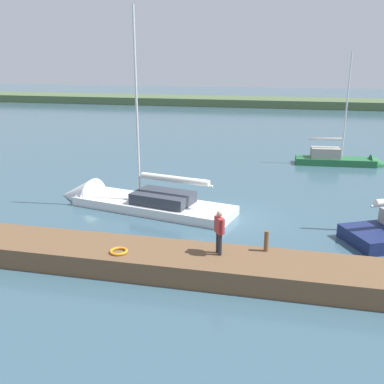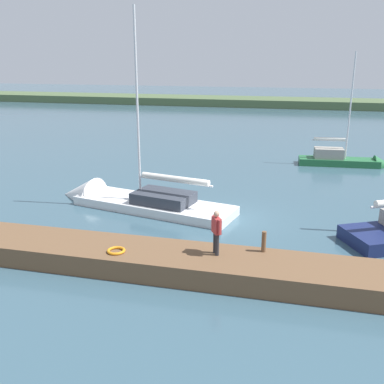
{
  "view_description": "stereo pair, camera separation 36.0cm",
  "coord_description": "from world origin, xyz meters",
  "views": [
    {
      "loc": [
        -2.81,
        20.04,
        7.49
      ],
      "look_at": [
        1.66,
        0.42,
        1.35
      ],
      "focal_mm": 41.35,
      "sensor_mm": 36.0,
      "label": 1
    },
    {
      "loc": [
        -3.16,
        19.96,
        7.49
      ],
      "look_at": [
        1.66,
        0.42,
        1.35
      ],
      "focal_mm": 41.35,
      "sensor_mm": 36.0,
      "label": 2
    }
  ],
  "objects": [
    {
      "name": "ground_plane",
      "position": [
        0.0,
        0.0,
        0.0
      ],
      "size": [
        200.0,
        200.0,
        0.0
      ],
      "primitive_type": "plane",
      "color": "#385666"
    },
    {
      "name": "far_shoreline",
      "position": [
        0.0,
        -53.23,
        0.0
      ],
      "size": [
        180.0,
        8.0,
        2.4
      ],
      "primitive_type": "cube",
      "color": "#4C603D",
      "rests_on": "ground_plane"
    },
    {
      "name": "dock_pier",
      "position": [
        0.0,
        5.97,
        0.39
      ],
      "size": [
        21.61,
        2.38,
        0.78
      ],
      "primitive_type": "cube",
      "color": "brown",
      "rests_on": "ground_plane"
    },
    {
      "name": "mooring_post_near",
      "position": [
        -2.16,
        5.14,
        1.17
      ],
      "size": [
        0.16,
        0.16,
        0.77
      ],
      "primitive_type": "cylinder",
      "color": "brown",
      "rests_on": "dock_pier"
    },
    {
      "name": "life_ring_buoy",
      "position": [
        2.99,
        6.45,
        0.83
      ],
      "size": [
        0.66,
        0.66,
        0.1
      ],
      "primitive_type": "torus",
      "color": "orange",
      "rests_on": "dock_pier"
    },
    {
      "name": "sailboat_near_dock",
      "position": [
        -6.68,
        -12.99,
        0.19
      ],
      "size": [
        6.74,
        2.0,
        8.64
      ],
      "rotation": [
        0.0,
        0.0,
        3.21
      ],
      "color": "#236638",
      "rests_on": "ground_plane"
    },
    {
      "name": "sailboat_outer_mooring",
      "position": [
        5.56,
        -0.77,
        0.13
      ],
      "size": [
        10.42,
        4.5,
        11.0
      ],
      "rotation": [
        0.0,
        0.0,
        -0.21
      ],
      "color": "white",
      "rests_on": "ground_plane"
    },
    {
      "name": "person_on_dock",
      "position": [
        -0.54,
        5.76,
        1.72
      ],
      "size": [
        0.42,
        0.55,
        1.63
      ],
      "rotation": [
        0.0,
        0.0,
        0.56
      ],
      "color": "#28282D",
      "rests_on": "dock_pier"
    }
  ]
}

